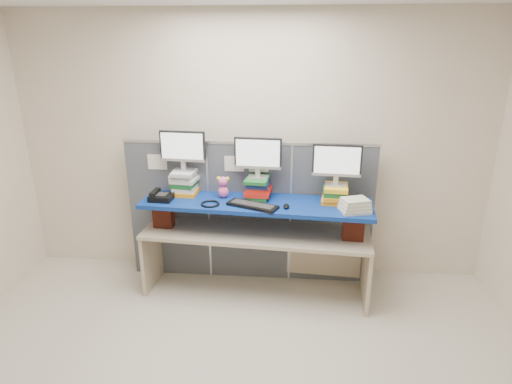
# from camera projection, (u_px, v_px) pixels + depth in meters

# --- Properties ---
(room) EXTENTS (5.00, 4.00, 2.80)m
(room) POSITION_uv_depth(u_px,v_px,m) (221.00, 224.00, 2.65)
(room) COLOR beige
(room) RESTS_ON ground
(cubicle_partition) EXTENTS (2.60, 0.06, 1.53)m
(cubicle_partition) POSITION_uv_depth(u_px,v_px,m) (249.00, 212.00, 4.53)
(cubicle_partition) COLOR #444850
(cubicle_partition) RESTS_ON ground
(desk) EXTENTS (2.29, 0.82, 0.68)m
(desk) POSITION_uv_depth(u_px,v_px,m) (256.00, 243.00, 4.32)
(desk) COLOR #B8A88C
(desk) RESTS_ON ground
(brick_pier_left) EXTENTS (0.20, 0.12, 0.27)m
(brick_pier_left) POSITION_uv_depth(u_px,v_px,m) (163.00, 214.00, 4.33)
(brick_pier_left) COLOR maroon
(brick_pier_left) RESTS_ON desk
(brick_pier_right) EXTENTS (0.20, 0.12, 0.27)m
(brick_pier_right) POSITION_uv_depth(u_px,v_px,m) (353.00, 226.00, 4.04)
(brick_pier_right) COLOR maroon
(brick_pier_right) RESTS_ON desk
(blue_board) EXTENTS (2.28, 0.73, 0.04)m
(blue_board) POSITION_uv_depth(u_px,v_px,m) (256.00, 204.00, 4.18)
(blue_board) COLOR navy
(blue_board) RESTS_ON brick_pier_left
(book_stack_left) EXTENTS (0.28, 0.32, 0.25)m
(book_stack_left) POSITION_uv_depth(u_px,v_px,m) (185.00, 182.00, 4.36)
(book_stack_left) COLOR orange
(book_stack_left) RESTS_ON blue_board
(book_stack_center) EXTENTS (0.27, 0.32, 0.21)m
(book_stack_center) POSITION_uv_depth(u_px,v_px,m) (258.00, 188.00, 4.25)
(book_stack_center) COLOR #196026
(book_stack_center) RESTS_ON blue_board
(book_stack_right) EXTENTS (0.27, 0.32, 0.17)m
(book_stack_right) POSITION_uv_depth(u_px,v_px,m) (335.00, 194.00, 4.15)
(book_stack_right) COLOR orange
(book_stack_right) RESTS_ON blue_board
(monitor_left) EXTENTS (0.46, 0.14, 0.40)m
(monitor_left) POSITION_uv_depth(u_px,v_px,m) (183.00, 148.00, 4.24)
(monitor_left) COLOR #B1B1B6
(monitor_left) RESTS_ON book_stack_left
(monitor_center) EXTENTS (0.46, 0.14, 0.40)m
(monitor_center) POSITION_uv_depth(u_px,v_px,m) (258.00, 155.00, 4.14)
(monitor_center) COLOR #B1B1B6
(monitor_center) RESTS_ON book_stack_center
(monitor_right) EXTENTS (0.46, 0.14, 0.40)m
(monitor_right) POSITION_uv_depth(u_px,v_px,m) (337.00, 163.00, 4.04)
(monitor_right) COLOR #B1B1B6
(monitor_right) RESTS_ON book_stack_right
(keyboard) EXTENTS (0.51, 0.34, 0.03)m
(keyboard) POSITION_uv_depth(u_px,v_px,m) (253.00, 205.00, 4.04)
(keyboard) COLOR black
(keyboard) RESTS_ON blue_board
(mouse) EXTENTS (0.10, 0.12, 0.03)m
(mouse) POSITION_uv_depth(u_px,v_px,m) (286.00, 206.00, 4.01)
(mouse) COLOR black
(mouse) RESTS_ON blue_board
(desk_phone) EXTENTS (0.23, 0.21, 0.09)m
(desk_phone) POSITION_uv_depth(u_px,v_px,m) (161.00, 196.00, 4.21)
(desk_phone) COLOR black
(desk_phone) RESTS_ON blue_board
(headset) EXTENTS (0.20, 0.20, 0.02)m
(headset) POSITION_uv_depth(u_px,v_px,m) (210.00, 204.00, 4.09)
(headset) COLOR black
(headset) RESTS_ON blue_board
(plush_toy) EXTENTS (0.13, 0.10, 0.22)m
(plush_toy) POSITION_uv_depth(u_px,v_px,m) (223.00, 187.00, 4.25)
(plush_toy) COLOR pink
(plush_toy) RESTS_ON blue_board
(binder_stack) EXTENTS (0.30, 0.27, 0.12)m
(binder_stack) POSITION_uv_depth(u_px,v_px,m) (355.00, 206.00, 3.91)
(binder_stack) COLOR beige
(binder_stack) RESTS_ON blue_board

